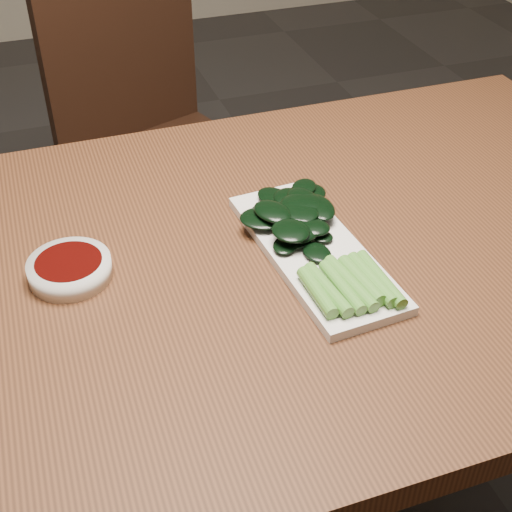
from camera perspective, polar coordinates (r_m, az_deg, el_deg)
name	(u,v)px	position (r m, az deg, el deg)	size (l,w,h in m)	color
table	(239,295)	(1.02, -1.33, -3.17)	(1.40, 0.80, 0.75)	#4C2915
chair_far	(153,136)	(1.84, -8.24, 9.51)	(0.54, 0.54, 0.89)	black
sauce_bowl	(70,269)	(0.97, -14.68, -0.98)	(0.11, 0.11, 0.03)	silver
serving_plate	(314,251)	(0.98, 4.69, 0.38)	(0.15, 0.33, 0.01)	silver
gai_lan	(308,230)	(0.99, 4.15, 2.12)	(0.17, 0.31, 0.03)	#549633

